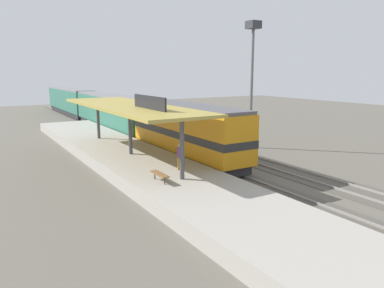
{
  "coord_description": "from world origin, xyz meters",
  "views": [
    {
      "loc": [
        -15.19,
        -26.48,
        7.21
      ],
      "look_at": [
        -1.38,
        -3.86,
        2.0
      ],
      "focal_mm": 34.67,
      "sensor_mm": 36.0,
      "label": 1
    }
  ],
  "objects_px": {
    "light_mast": "(252,58)",
    "person_waiting": "(180,155)",
    "platform_bench": "(160,174)",
    "locomotive": "(186,131)",
    "passenger_carriage_rear": "(70,101)",
    "passenger_carriage_front": "(112,112)"
  },
  "relations": [
    {
      "from": "locomotive",
      "to": "person_waiting",
      "type": "xyz_separation_m",
      "value": [
        -3.69,
        -5.43,
        -0.56
      ]
    },
    {
      "from": "platform_bench",
      "to": "passenger_carriage_front",
      "type": "xyz_separation_m",
      "value": [
        6.0,
        25.15,
        0.97
      ]
    },
    {
      "from": "passenger_carriage_front",
      "to": "light_mast",
      "type": "height_order",
      "value": "light_mast"
    },
    {
      "from": "person_waiting",
      "to": "light_mast",
      "type": "bearing_deg",
      "value": 29.81
    },
    {
      "from": "passenger_carriage_rear",
      "to": "light_mast",
      "type": "height_order",
      "value": "light_mast"
    },
    {
      "from": "passenger_carriage_front",
      "to": "locomotive",
      "type": "bearing_deg",
      "value": -90.0
    },
    {
      "from": "platform_bench",
      "to": "passenger_carriage_front",
      "type": "relative_size",
      "value": 0.09
    },
    {
      "from": "platform_bench",
      "to": "locomotive",
      "type": "xyz_separation_m",
      "value": [
        6.0,
        7.15,
        1.07
      ]
    },
    {
      "from": "platform_bench",
      "to": "light_mast",
      "type": "relative_size",
      "value": 0.15
    },
    {
      "from": "locomotive",
      "to": "light_mast",
      "type": "xyz_separation_m",
      "value": [
        7.8,
        1.15,
        5.99
      ]
    },
    {
      "from": "person_waiting",
      "to": "locomotive",
      "type": "bearing_deg",
      "value": 55.84
    },
    {
      "from": "locomotive",
      "to": "passenger_carriage_front",
      "type": "xyz_separation_m",
      "value": [
        0.0,
        18.0,
        -0.1
      ]
    },
    {
      "from": "locomotive",
      "to": "light_mast",
      "type": "bearing_deg",
      "value": 8.38
    },
    {
      "from": "platform_bench",
      "to": "person_waiting",
      "type": "xyz_separation_m",
      "value": [
        2.31,
        1.72,
        0.51
      ]
    },
    {
      "from": "locomotive",
      "to": "passenger_carriage_rear",
      "type": "distance_m",
      "value": 38.8
    },
    {
      "from": "platform_bench",
      "to": "locomotive",
      "type": "distance_m",
      "value": 9.4
    },
    {
      "from": "person_waiting",
      "to": "passenger_carriage_rear",
      "type": "bearing_deg",
      "value": 85.24
    },
    {
      "from": "locomotive",
      "to": "passenger_carriage_front",
      "type": "distance_m",
      "value": 18.0
    },
    {
      "from": "passenger_carriage_front",
      "to": "person_waiting",
      "type": "height_order",
      "value": "passenger_carriage_front"
    },
    {
      "from": "locomotive",
      "to": "light_mast",
      "type": "height_order",
      "value": "light_mast"
    },
    {
      "from": "light_mast",
      "to": "person_waiting",
      "type": "relative_size",
      "value": 6.84
    },
    {
      "from": "passenger_carriage_rear",
      "to": "light_mast",
      "type": "distance_m",
      "value": 38.93
    }
  ]
}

